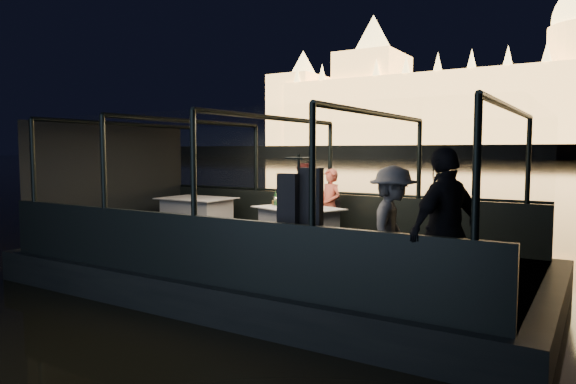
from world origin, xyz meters
The scene contains 27 objects.
river_water centered at (0.00, 80.00, 0.00)m, with size 500.00×500.00×0.00m, color black.
boat_hull centered at (0.00, 0.00, 0.00)m, with size 8.60×4.40×1.00m, color black.
boat_deck centered at (0.00, 0.00, 0.48)m, with size 8.00×4.00×0.04m, color black.
gunwale_port centered at (0.00, 2.00, 0.95)m, with size 8.00×0.08×0.90m, color black.
gunwale_starboard centered at (0.00, -2.00, 0.95)m, with size 8.00×0.08×0.90m, color black.
cabin_glass_port centered at (0.00, 2.00, 2.10)m, with size 8.00×0.02×1.40m, color #99B2B2, non-canonical shape.
cabin_glass_starboard centered at (0.00, -2.00, 2.10)m, with size 8.00×0.02×1.40m, color #99B2B2, non-canonical shape.
cabin_roof_glass centered at (0.00, 0.00, 2.80)m, with size 8.00×4.00×0.02m, color #99B2B2, non-canonical shape.
end_wall_fore centered at (-4.00, 0.00, 1.65)m, with size 0.02×4.00×2.30m, color black, non-canonical shape.
end_wall_aft centered at (4.00, 0.00, 1.65)m, with size 0.02×4.00×2.30m, color black, non-canonical shape.
canopy_ribs centered at (0.00, 0.00, 1.65)m, with size 8.00×4.00×2.30m, color black, non-canonical shape.
dining_table_central centered at (0.08, 0.61, 0.89)m, with size 1.45×1.05×0.77m, color silver.
dining_table_aft centered at (-2.61, 0.98, 0.89)m, with size 1.48×1.07×0.78m, color silver.
chair_port_left centered at (-0.43, 1.40, 0.95)m, with size 0.37×0.37×0.80m, color black.
chair_port_right centered at (0.21, 1.45, 0.95)m, with size 0.38×0.38×0.81m, color black.
coat_stand centered at (1.41, -1.64, 1.40)m, with size 0.48×0.38×1.72m, color black, non-canonical shape.
person_woman_coral centered at (0.27, 1.49, 1.25)m, with size 0.51×0.34×1.42m, color #E56A53.
person_man_maroon centered at (-0.35, 1.64, 1.25)m, with size 0.73×0.57×1.52m, color #3F1211.
passenger_stripe centered at (2.40, -1.00, 1.35)m, with size 1.02×0.58×1.58m, color white.
passenger_dark centered at (3.21, -1.57, 1.35)m, with size 1.06×0.45×1.81m, color black.
wine_bottle centered at (-0.45, 0.68, 1.42)m, with size 0.06×0.06×0.27m, color #153C1E.
bread_basket centered at (-0.46, 0.78, 1.31)m, with size 0.21×0.21×0.09m, color brown.
amber_candle centered at (0.01, 0.76, 1.31)m, with size 0.06×0.06×0.08m, color #FF963F.
plate_near centered at (0.40, 0.71, 1.27)m, with size 0.25×0.25×0.02m, color white.
plate_far centered at (-0.27, 0.86, 1.27)m, with size 0.24×0.24×0.01m, color white.
wine_glass_white centered at (-0.38, 0.56, 1.36)m, with size 0.06×0.06×0.17m, color silver, non-canonical shape.
wine_glass_red centered at (0.26, 0.96, 1.36)m, with size 0.07×0.07×0.21m, color silver, non-canonical shape.
Camera 1 is at (4.63, -7.14, 2.26)m, focal length 32.00 mm.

